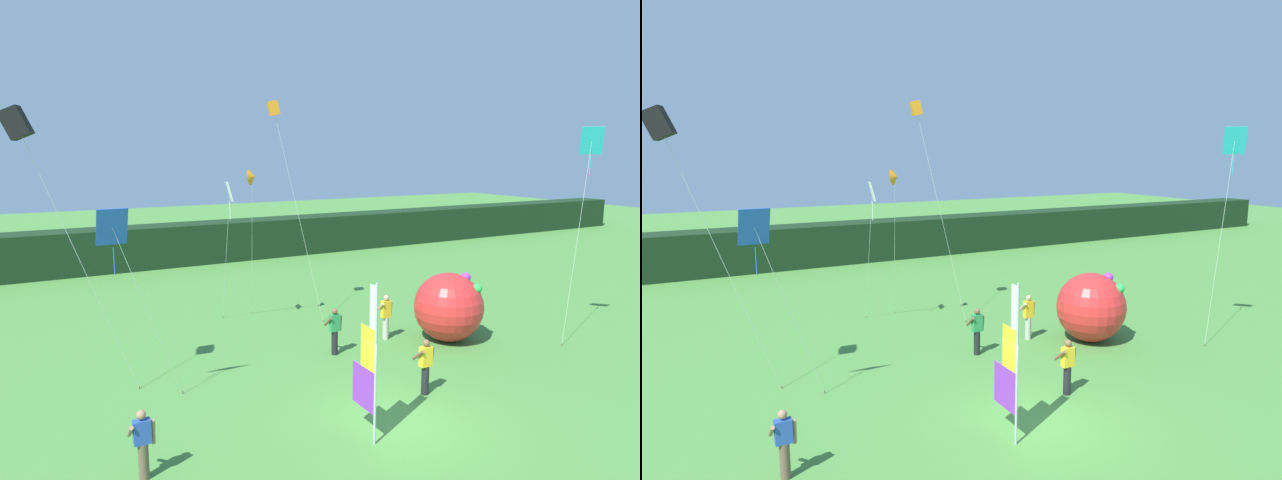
{
  "view_description": "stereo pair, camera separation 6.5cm",
  "coord_description": "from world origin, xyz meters",
  "views": [
    {
      "loc": [
        -7.89,
        -10.57,
        6.93
      ],
      "look_at": [
        -0.55,
        3.15,
        4.4
      ],
      "focal_mm": 30.45,
      "sensor_mm": 36.0,
      "label": 1
    },
    {
      "loc": [
        -7.83,
        -10.6,
        6.93
      ],
      "look_at": [
        -0.55,
        3.15,
        4.4
      ],
      "focal_mm": 30.45,
      "sensor_mm": 36.0,
      "label": 2
    }
  ],
  "objects": [
    {
      "name": "kite_white_diamond_2",
      "position": [
        -1.28,
        9.09,
        5.14
      ],
      "size": [
        0.38,
        2.22,
        5.82
      ],
      "color": "brown",
      "rests_on": "ground"
    },
    {
      "name": "distant_treeline",
      "position": [
        0.0,
        23.02,
        1.25
      ],
      "size": [
        80.0,
        2.4,
        2.5
      ],
      "primitive_type": "cube",
      "color": "black",
      "rests_on": "ground"
    },
    {
      "name": "kite_orange_delta_3",
      "position": [
        -0.52,
        8.59,
        5.97
      ],
      "size": [
        1.08,
        2.69,
        6.33
      ],
      "color": "brown",
      "rests_on": "ground"
    },
    {
      "name": "kite_cyan_diamond_1",
      "position": [
        9.71,
        2.04,
        7.03
      ],
      "size": [
        1.48,
        0.78,
        7.81
      ],
      "color": "brown",
      "rests_on": "ground"
    },
    {
      "name": "person_near_banner",
      "position": [
        3.46,
        5.45,
        0.91
      ],
      "size": [
        0.55,
        0.48,
        1.7
      ],
      "color": "#B7B2A3",
      "rests_on": "ground"
    },
    {
      "name": "kite_blue_diamond_5",
      "position": [
        -6.1,
        3.78,
        4.92
      ],
      "size": [
        2.12,
        0.87,
        5.56
      ],
      "color": "brown",
      "rests_on": "ground"
    },
    {
      "name": "banner_flag",
      "position": [
        -1.06,
        -0.26,
        1.9
      ],
      "size": [
        0.06,
        1.03,
        3.97
      ],
      "color": "#B7B7BC",
      "rests_on": "ground"
    },
    {
      "name": "person_mid_field",
      "position": [
        -6.18,
        0.61,
        0.83
      ],
      "size": [
        0.55,
        0.48,
        1.57
      ],
      "color": "brown",
      "rests_on": "ground"
    },
    {
      "name": "person_far_right",
      "position": [
        1.0,
        4.99,
        0.88
      ],
      "size": [
        0.55,
        0.48,
        1.65
      ],
      "color": "black",
      "rests_on": "ground"
    },
    {
      "name": "person_far_left",
      "position": [
        1.76,
        1.04,
        0.88
      ],
      "size": [
        0.55,
        0.48,
        1.65
      ],
      "color": "black",
      "rests_on": "ground"
    },
    {
      "name": "inflatable_balloon",
      "position": [
        5.43,
        4.26,
        1.28
      ],
      "size": [
        2.55,
        2.57,
        2.55
      ],
      "color": "red",
      "rests_on": "ground"
    },
    {
      "name": "ground_plane",
      "position": [
        0.0,
        0.0,
        0.0
      ],
      "size": [
        120.0,
        120.0,
        0.0
      ],
      "primitive_type": "plane",
      "color": "#478438"
    },
    {
      "name": "kite_black_box_0",
      "position": [
        -8.07,
        4.9,
        7.6
      ],
      "size": [
        3.04,
        0.75,
        8.06
      ],
      "color": "brown",
      "rests_on": "ground"
    },
    {
      "name": "kite_orange_box_4",
      "position": [
        0.71,
        9.33,
        8.53
      ],
      "size": [
        1.98,
        1.22,
        8.92
      ],
      "color": "brown",
      "rests_on": "ground"
    }
  ]
}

